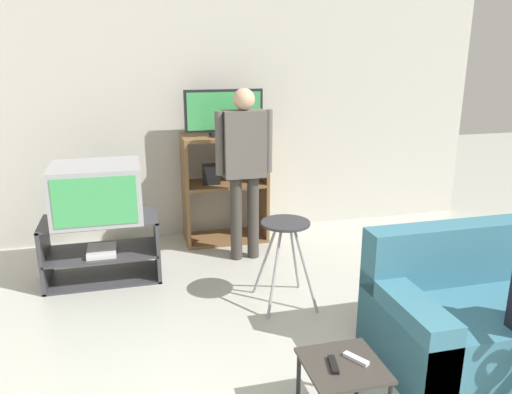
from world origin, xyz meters
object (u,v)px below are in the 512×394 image
(television_flat, at_px, (224,114))
(snack_table, at_px, (343,372))
(tv_stand, at_px, (102,250))
(remote_control_black, at_px, (333,365))
(remote_control_white, at_px, (356,359))
(person_standing_adult, at_px, (244,159))
(couch, at_px, (511,311))
(television_main, at_px, (97,192))
(media_shelf, at_px, (225,188))
(folding_stool, at_px, (285,237))

(television_flat, xyz_separation_m, snack_table, (0.07, -2.83, -1.00))
(tv_stand, height_order, remote_control_black, tv_stand)
(remote_control_black, height_order, remote_control_white, same)
(person_standing_adult, bearing_deg, couch, -55.30)
(tv_stand, relative_size, remote_control_black, 6.71)
(television_main, distance_m, snack_table, 2.57)
(media_shelf, distance_m, folding_stool, 1.49)
(television_main, bearing_deg, television_flat, 28.53)
(tv_stand, relative_size, person_standing_adult, 0.60)
(snack_table, bearing_deg, folding_stool, 85.32)
(television_main, xyz_separation_m, couch, (2.64, -1.80, -0.50))
(tv_stand, distance_m, television_main, 0.52)
(television_flat, height_order, snack_table, television_flat)
(remote_control_black, xyz_separation_m, person_standing_adult, (0.07, 2.31, 0.60))
(folding_stool, relative_size, couch, 0.37)
(television_flat, bearing_deg, media_shelf, 141.05)
(media_shelf, bearing_deg, folding_stool, -82.65)
(television_main, height_order, remote_control_white, television_main)
(tv_stand, relative_size, snack_table, 2.38)
(tv_stand, xyz_separation_m, remote_control_black, (1.23, -2.17, 0.11))
(remote_control_black, relative_size, couch, 0.08)
(tv_stand, relative_size, television_flat, 1.23)
(tv_stand, xyz_separation_m, couch, (2.64, -1.80, 0.01))
(television_flat, bearing_deg, remote_control_white, -86.97)
(couch, bearing_deg, television_flat, 120.06)
(tv_stand, height_order, person_standing_adult, person_standing_adult)
(folding_stool, xyz_separation_m, snack_table, (-0.11, -1.36, -0.24))
(tv_stand, relative_size, television_main, 1.34)
(television_main, height_order, media_shelf, media_shelf)
(television_flat, relative_size, person_standing_adult, 0.49)
(tv_stand, height_order, snack_table, tv_stand)
(tv_stand, distance_m, person_standing_adult, 1.49)
(television_flat, bearing_deg, couch, -59.94)
(media_shelf, xyz_separation_m, couch, (1.43, -2.47, -0.28))
(television_flat, distance_m, couch, 3.03)
(person_standing_adult, bearing_deg, tv_stand, -173.70)
(television_main, xyz_separation_m, snack_table, (1.29, -2.17, -0.47))
(television_main, distance_m, folding_stool, 1.64)
(television_main, bearing_deg, snack_table, -59.22)
(tv_stand, height_order, remote_control_white, tv_stand)
(folding_stool, bearing_deg, remote_control_black, -97.09)
(remote_control_white, bearing_deg, television_flat, 61.50)
(television_main, height_order, folding_stool, television_main)
(remote_control_white, bearing_deg, remote_control_black, 155.78)
(snack_table, distance_m, person_standing_adult, 2.40)
(television_main, relative_size, television_flat, 0.92)
(tv_stand, xyz_separation_m, remote_control_white, (1.37, -2.15, 0.11))
(couch, height_order, person_standing_adult, person_standing_adult)
(folding_stool, bearing_deg, tv_stand, 150.15)
(snack_table, relative_size, remote_control_white, 2.81)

